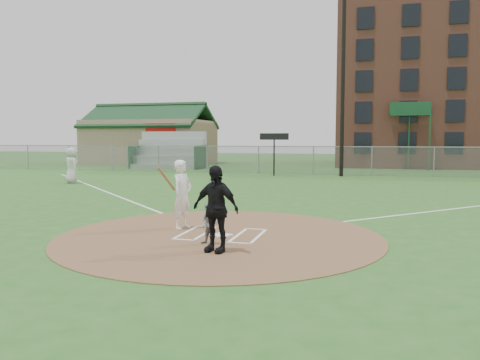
% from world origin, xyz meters
% --- Properties ---
extents(ground, '(140.00, 140.00, 0.00)m').
position_xyz_m(ground, '(0.00, 0.00, 0.00)').
color(ground, '#275A1F').
rests_on(ground, ground).
extents(dirt_circle, '(8.40, 8.40, 0.02)m').
position_xyz_m(dirt_circle, '(0.00, 0.00, 0.01)').
color(dirt_circle, brown).
rests_on(dirt_circle, ground).
extents(home_plate, '(0.58, 0.58, 0.03)m').
position_xyz_m(home_plate, '(0.05, -0.04, 0.04)').
color(home_plate, silver).
rests_on(home_plate, dirt_circle).
extents(foul_line_third, '(17.04, 17.04, 0.01)m').
position_xyz_m(foul_line_third, '(-9.00, 9.00, 0.01)').
color(foul_line_third, white).
rests_on(foul_line_third, ground).
extents(catcher, '(0.55, 0.47, 0.97)m').
position_xyz_m(catcher, '(0.08, -1.08, 0.51)').
color(catcher, gray).
rests_on(catcher, dirt_circle).
extents(umpire, '(1.21, 0.73, 1.93)m').
position_xyz_m(umpire, '(0.44, -1.70, 0.99)').
color(umpire, black).
rests_on(umpire, dirt_circle).
extents(ondeck_player, '(1.18, 1.05, 2.04)m').
position_xyz_m(ondeck_player, '(-12.67, 11.79, 1.02)').
color(ondeck_player, silver).
rests_on(ondeck_player, ground).
extents(batters_boxes, '(2.08, 1.88, 0.01)m').
position_xyz_m(batters_boxes, '(0.00, 0.15, 0.03)').
color(batters_boxes, white).
rests_on(batters_boxes, dirt_circle).
extents(batter_at_plate, '(0.79, 1.08, 1.93)m').
position_xyz_m(batter_at_plate, '(-1.30, 0.64, 0.99)').
color(batter_at_plate, white).
rests_on(batter_at_plate, dirt_circle).
extents(outfield_fence, '(56.08, 0.08, 2.03)m').
position_xyz_m(outfield_fence, '(0.00, 22.00, 1.02)').
color(outfield_fence, slate).
rests_on(outfield_fence, ground).
extents(bleachers, '(6.08, 3.20, 3.20)m').
position_xyz_m(bleachers, '(-13.00, 26.20, 1.59)').
color(bleachers, '#B7BABF').
rests_on(bleachers, ground).
extents(clubhouse, '(12.20, 8.71, 6.23)m').
position_xyz_m(clubhouse, '(-18.00, 32.99, 2.39)').
color(clubhouse, tan).
rests_on(clubhouse, ground).
extents(light_pole, '(1.20, 0.30, 12.22)m').
position_xyz_m(light_pole, '(2.00, 21.00, 6.61)').
color(light_pole, black).
rests_on(light_pole, ground).
extents(scoreboard_sign, '(2.00, 0.10, 2.93)m').
position_xyz_m(scoreboard_sign, '(-2.50, 20.20, 2.39)').
color(scoreboard_sign, black).
rests_on(scoreboard_sign, ground).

